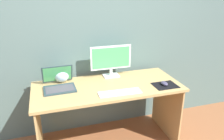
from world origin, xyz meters
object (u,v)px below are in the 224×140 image
at_px(laptop, 59,84).
at_px(mouse, 164,83).
at_px(keyboard_external, 120,93).
at_px(fishbowl, 61,75).
at_px(monitor, 111,60).

relative_size(laptop, mouse, 3.23).
bearing_deg(keyboard_external, fishbowl, 140.88).
bearing_deg(mouse, fishbowl, 156.75).
bearing_deg(laptop, mouse, -13.74).
height_order(keyboard_external, mouse, mouse).
distance_m(monitor, laptop, 0.64).
bearing_deg(fishbowl, keyboard_external, -41.11).
bearing_deg(monitor, laptop, -165.82).
bearing_deg(monitor, fishbowl, 179.61).
xyz_separation_m(monitor, keyboard_external, (-0.04, -0.45, -0.19)).
bearing_deg(laptop, fishbowl, 75.27).
bearing_deg(fishbowl, monitor, -0.39).
xyz_separation_m(laptop, keyboard_external, (0.56, -0.30, -0.04)).
distance_m(monitor, fishbowl, 0.57).
relative_size(keyboard_external, mouse, 4.24).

